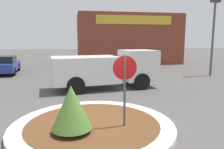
{
  "coord_description": "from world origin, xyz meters",
  "views": [
    {
      "loc": [
        -0.58,
        -6.45,
        2.74
      ],
      "look_at": [
        1.08,
        2.6,
        1.27
      ],
      "focal_mm": 35.0,
      "sensor_mm": 36.0,
      "label": 1
    }
  ],
  "objects_px": {
    "stop_sign": "(125,79)",
    "parked_sedan_blue": "(5,65)",
    "utility_truck": "(106,68)",
    "light_pole": "(213,31)"
  },
  "relations": [
    {
      "from": "stop_sign",
      "to": "parked_sedan_blue",
      "type": "relative_size",
      "value": 0.49
    },
    {
      "from": "parked_sedan_blue",
      "to": "utility_truck",
      "type": "bearing_deg",
      "value": -139.26
    },
    {
      "from": "stop_sign",
      "to": "light_pole",
      "type": "bearing_deg",
      "value": 44.77
    },
    {
      "from": "parked_sedan_blue",
      "to": "light_pole",
      "type": "height_order",
      "value": "light_pole"
    },
    {
      "from": "light_pole",
      "to": "stop_sign",
      "type": "bearing_deg",
      "value": -135.23
    },
    {
      "from": "utility_truck",
      "to": "light_pole",
      "type": "xyz_separation_m",
      "value": [
        8.58,
        2.95,
        2.21
      ]
    },
    {
      "from": "utility_truck",
      "to": "light_pole",
      "type": "distance_m",
      "value": 9.34
    },
    {
      "from": "stop_sign",
      "to": "parked_sedan_blue",
      "type": "distance_m",
      "value": 14.58
    },
    {
      "from": "stop_sign",
      "to": "light_pole",
      "type": "relative_size",
      "value": 0.41
    },
    {
      "from": "utility_truck",
      "to": "parked_sedan_blue",
      "type": "bearing_deg",
      "value": 129.73
    }
  ]
}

